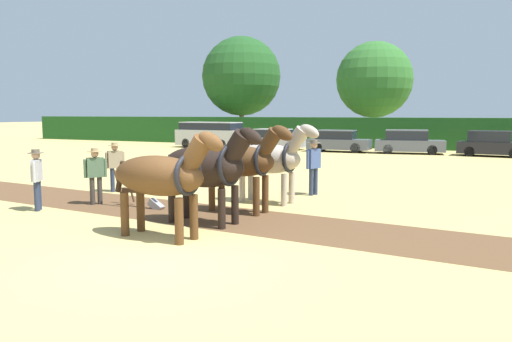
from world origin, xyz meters
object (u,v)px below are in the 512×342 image
object	(u,v)px
draft_horse_trail_right	(271,158)
farmer_onlooker_right	(115,163)
tree_far_left	(241,76)
parked_car_center	(409,142)
parked_van	(210,134)
parked_car_center_left	(338,141)
tree_left	(374,80)
parked_car_center_right	(492,144)
farmer_onlooker_left	(37,175)
farmer_beside_team	(314,162)
draft_horse_lead_left	(162,176)
draft_horse_trail_left	(242,161)
draft_horse_lead_right	(206,167)
plow	(144,196)
farmer_at_plow	(95,172)
parked_car_left	(275,139)

from	to	relation	value
draft_horse_trail_right	farmer_onlooker_right	world-z (taller)	draft_horse_trail_right
tree_far_left	parked_car_center	bearing A→B (deg)	-28.25
parked_van	parked_car_center_left	xyz separation A→B (m)	(9.88, 0.27, -0.30)
tree_far_left	tree_left	bearing A→B (deg)	6.74
parked_car_center_right	farmer_onlooker_right	bearing A→B (deg)	-114.21
tree_left	parked_van	size ratio (longest dim) A/B	1.60
tree_far_left	tree_left	distance (m)	12.22
tree_far_left	farmer_onlooker_left	world-z (taller)	tree_far_left
draft_horse_trail_right	farmer_beside_team	size ratio (longest dim) A/B	1.60
draft_horse_trail_right	farmer_onlooker_right	size ratio (longest dim) A/B	1.72
farmer_onlooker_left	draft_horse_lead_left	bearing A→B (deg)	-48.02
draft_horse_lead_left	draft_horse_trail_left	world-z (taller)	draft_horse_trail_left
draft_horse_lead_right	draft_horse_trail_left	bearing A→B (deg)	89.66
plow	farmer_at_plow	bearing A→B (deg)	-168.50
draft_horse_lead_right	parked_car_center_left	xyz separation A→B (m)	(-3.14, 23.18, -0.65)
tree_far_left	plow	distance (m)	34.23
draft_horse_lead_right	farmer_beside_team	xyz separation A→B (m)	(1.00, 5.07, -0.31)
plow	parked_car_center	size ratio (longest dim) A/B	0.36
draft_horse_trail_left	farmer_onlooker_right	xyz separation A→B (m)	(-5.40, 1.36, -0.40)
draft_horse_trail_left	plow	xyz separation A→B (m)	(-2.77, -0.55, -1.05)
parked_car_left	parked_car_center	bearing A→B (deg)	-0.56
draft_horse_trail_left	draft_horse_trail_right	xyz separation A→B (m)	(0.15, 1.59, -0.05)
draft_horse_trail_right	farmer_onlooker_right	bearing A→B (deg)	-172.50
tree_left	draft_horse_trail_left	size ratio (longest dim) A/B	3.12
plow	farmer_beside_team	bearing A→B (deg)	53.16
draft_horse_lead_left	draft_horse_lead_right	xyz separation A→B (m)	(0.13, 1.59, 0.05)
plow	draft_horse_lead_right	bearing A→B (deg)	-16.47
parked_van	parked_car_center_right	distance (m)	19.41
farmer_beside_team	parked_van	distance (m)	22.69
parked_car_center_left	draft_horse_trail_right	bearing A→B (deg)	-81.54
plow	farmer_onlooker_left	distance (m)	2.90
draft_horse_trail_right	farmer_onlooker_left	bearing A→B (deg)	-140.10
parked_van	parked_car_center	size ratio (longest dim) A/B	1.20
tree_far_left	farmer_onlooker_left	xyz separation A→B (m)	(10.06, -32.90, -5.09)
draft_horse_lead_left	parked_car_center_left	bearing A→B (deg)	102.05
plow	parked_car_left	distance (m)	23.19
parked_car_left	tree_far_left	bearing A→B (deg)	128.67
parked_car_center_left	farmer_onlooker_left	bearing A→B (deg)	-95.78
farmer_beside_team	parked_car_center_right	world-z (taller)	farmer_beside_team
parked_car_left	parked_van	bearing A→B (deg)	-172.28
tree_far_left	farmer_at_plow	world-z (taller)	tree_far_left
tree_far_left	draft_horse_trail_left	world-z (taller)	tree_far_left
parked_van	parked_car_center_right	world-z (taller)	parked_van
farmer_at_plow	parked_car_center	bearing A→B (deg)	115.46
draft_horse_lead_left	draft_horse_trail_left	size ratio (longest dim) A/B	1.04
tree_far_left	draft_horse_trail_right	distance (m)	33.35
farmer_at_plow	draft_horse_trail_left	bearing A→B (deg)	49.02
draft_horse_lead_right	farmer_onlooker_left	distance (m)	5.04
farmer_onlooker_left	tree_far_left	bearing A→B (deg)	71.71
tree_far_left	draft_horse_lead_left	size ratio (longest dim) A/B	3.32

